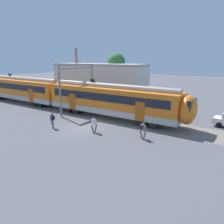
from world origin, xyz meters
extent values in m
plane|color=#515156|center=(0.00, 0.00, 0.00)|extent=(160.00, 160.00, 0.00)
cube|color=slate|center=(-11.13, 5.08, 0.01)|extent=(80.00, 4.40, 0.01)
cube|color=#B2ADA8|center=(-0.13, 5.08, 1.05)|extent=(18.00, 3.06, 0.70)
cube|color=orange|center=(-0.13, 5.08, 2.60)|extent=(18.00, 3.00, 2.40)
cube|color=black|center=(-0.13, 3.56, 2.80)|extent=(16.56, 0.03, 0.90)
cube|color=#AC5413|center=(4.82, 3.56, 1.75)|extent=(1.10, 0.04, 2.10)
cube|color=#AC5413|center=(-5.08, 3.56, 1.75)|extent=(1.10, 0.04, 2.10)
cylinder|color=gray|center=(-0.13, 5.08, 3.98)|extent=(17.64, 0.70, 0.70)
cube|color=black|center=(-2.83, 5.08, 4.53)|extent=(0.70, 0.12, 0.40)
cylinder|color=black|center=(6.15, 5.08, 0.45)|extent=(0.90, 2.40, 0.90)
cylinder|color=black|center=(4.75, 5.08, 0.45)|extent=(0.90, 2.40, 0.90)
cylinder|color=black|center=(-5.01, 5.08, 0.45)|extent=(0.90, 2.40, 0.90)
cylinder|color=black|center=(-6.41, 5.08, 0.45)|extent=(0.90, 2.40, 0.90)
ellipsoid|color=orange|center=(9.42, 5.08, 2.25)|extent=(1.80, 2.85, 2.95)
cube|color=black|center=(9.77, 5.08, 2.85)|extent=(0.40, 2.40, 1.00)
cube|color=#B2ADA8|center=(-18.73, 5.08, 1.05)|extent=(18.00, 3.06, 0.70)
cube|color=orange|center=(-18.73, 5.08, 2.60)|extent=(18.00, 3.00, 2.40)
cube|color=black|center=(-18.73, 3.56, 2.80)|extent=(16.56, 0.03, 0.90)
cube|color=#AC5413|center=(-13.78, 3.56, 1.75)|extent=(1.10, 0.04, 2.10)
cylinder|color=gray|center=(-18.73, 5.08, 3.98)|extent=(17.64, 0.70, 0.70)
cube|color=black|center=(-21.43, 5.08, 4.53)|extent=(0.70, 0.12, 0.40)
cylinder|color=black|center=(-12.45, 5.08, 0.45)|extent=(0.90, 2.40, 0.90)
cylinder|color=black|center=(-13.85, 5.08, 0.45)|extent=(0.90, 2.40, 0.90)
cylinder|color=black|center=(-23.61, 5.08, 0.45)|extent=(0.90, 2.40, 0.90)
cylinder|color=black|center=(-25.01, 5.08, 0.45)|extent=(0.90, 2.40, 0.90)
cylinder|color=#6B6051|center=(-2.98, -1.80, 0.43)|extent=(0.37, 0.20, 0.87)
cylinder|color=#6B6051|center=(-2.67, -1.94, 0.43)|extent=(0.37, 0.20, 0.87)
cube|color=navy|center=(-2.82, -1.87, 1.14)|extent=(0.29, 0.39, 0.56)
cylinder|color=navy|center=(-2.71, -2.08, 1.09)|extent=(0.26, 0.12, 0.52)
cylinder|color=navy|center=(-2.93, -1.67, 1.09)|extent=(0.26, 0.12, 0.52)
sphere|color=beige|center=(-2.84, -1.87, 1.53)|extent=(0.22, 0.22, 0.22)
sphere|color=black|center=(-2.82, -1.87, 1.56)|extent=(0.20, 0.20, 0.20)
cube|color=black|center=(-2.65, -1.85, 1.16)|extent=(0.20, 0.30, 0.40)
cylinder|color=#6B6051|center=(1.69, -0.65, 0.43)|extent=(0.25, 0.38, 0.87)
cylinder|color=#6B6051|center=(1.95, -0.44, 0.43)|extent=(0.25, 0.38, 0.87)
cube|color=silver|center=(1.82, -0.55, 1.14)|extent=(0.42, 0.34, 0.56)
cylinder|color=silver|center=(2.05, -0.54, 1.09)|extent=(0.16, 0.26, 0.52)
cylinder|color=silver|center=(1.59, -0.56, 1.09)|extent=(0.16, 0.26, 0.52)
sphere|color=#9E7051|center=(1.81, -0.57, 1.53)|extent=(0.22, 0.22, 0.22)
sphere|color=black|center=(1.82, -0.55, 1.56)|extent=(0.20, 0.20, 0.20)
cube|color=black|center=(1.87, -0.37, 1.16)|extent=(0.31, 0.24, 0.40)
cylinder|color=#6B6051|center=(6.84, 0.69, 0.43)|extent=(0.30, 0.38, 0.87)
cylinder|color=#6B6051|center=(6.54, 0.53, 0.43)|extent=(0.30, 0.38, 0.87)
cube|color=gray|center=(6.69, 0.61, 1.14)|extent=(0.43, 0.38, 0.56)
cylinder|color=gray|center=(6.46, 0.64, 1.09)|extent=(0.20, 0.26, 0.52)
cylinder|color=gray|center=(6.92, 0.57, 1.09)|extent=(0.20, 0.26, 0.52)
sphere|color=tan|center=(6.70, 0.63, 1.53)|extent=(0.22, 0.22, 0.22)
sphere|color=black|center=(6.69, 0.61, 1.56)|extent=(0.20, 0.20, 0.20)
cube|color=black|center=(6.60, 0.45, 1.16)|extent=(0.32, 0.27, 0.40)
cylinder|color=black|center=(12.15, 9.80, 0.30)|extent=(0.61, 0.24, 0.60)
cylinder|color=black|center=(12.06, 8.24, 0.30)|extent=(0.61, 0.24, 0.60)
cylinder|color=gray|center=(-5.48, 1.88, 3.25)|extent=(0.24, 0.24, 6.50)
cylinder|color=gray|center=(-5.48, 8.28, 3.25)|extent=(0.24, 0.24, 6.50)
cube|color=gray|center=(-5.48, 5.08, 6.45)|extent=(0.20, 6.40, 0.16)
cube|color=gray|center=(-5.48, 5.08, 6.05)|extent=(0.20, 6.40, 0.16)
cylinder|color=black|center=(-5.48, 5.08, 5.45)|extent=(0.03, 0.03, 1.00)
cube|color=beige|center=(-8.98, 14.40, 3.00)|extent=(17.53, 5.00, 6.00)
cube|color=#A7A39B|center=(-8.98, 14.40, 6.20)|extent=(17.53, 5.00, 0.40)
cylinder|color=#8C6656|center=(-14.24, 14.40, 7.60)|extent=(0.50, 0.50, 3.20)
cylinder|color=brown|center=(-7.30, 17.59, 2.72)|extent=(0.32, 0.32, 5.43)
sphere|color=#2D662D|center=(-7.30, 17.59, 6.59)|extent=(3.32, 3.32, 3.32)
camera|label=1|loc=(15.05, -16.91, 7.32)|focal=35.00mm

